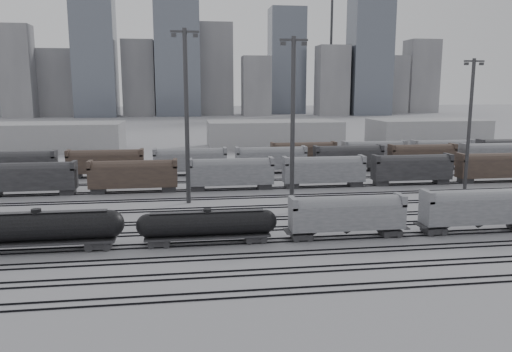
{
  "coord_description": "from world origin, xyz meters",
  "views": [
    {
      "loc": [
        -17.17,
        -55.1,
        17.96
      ],
      "look_at": [
        -5.88,
        22.82,
        4.0
      ],
      "focal_mm": 35.0,
      "sensor_mm": 36.0,
      "label": 1
    }
  ],
  "objects": [
    {
      "name": "tank_car_b",
      "position": [
        -14.71,
        1.0,
        2.33
      ],
      "size": [
        16.26,
        2.71,
        4.02
      ],
      "color": "black",
      "rests_on": "ground"
    },
    {
      "name": "skyline",
      "position": [
        10.84,
        280.0,
        34.73
      ],
      "size": [
        316.0,
        22.4,
        95.0
      ],
      "color": "#949497",
      "rests_on": "ground"
    },
    {
      "name": "hopper_car_a",
      "position": [
        2.05,
        1.0,
        3.1
      ],
      "size": [
        14.03,
        2.79,
        5.02
      ],
      "color": "black",
      "rests_on": "ground"
    },
    {
      "name": "bg_string_mid",
      "position": [
        18.0,
        48.0,
        2.8
      ],
      "size": [
        151.0,
        3.0,
        5.6
      ],
      "color": "black",
      "rests_on": "ground"
    },
    {
      "name": "tank_car_a",
      "position": [
        -33.46,
        1.0,
        2.69
      ],
      "size": [
        18.79,
        3.13,
        4.64
      ],
      "color": "black",
      "rests_on": "ground"
    },
    {
      "name": "hopper_car_b",
      "position": [
        19.28,
        1.0,
        3.3
      ],
      "size": [
        14.92,
        2.96,
        5.33
      ],
      "color": "black",
      "rests_on": "ground"
    },
    {
      "name": "warehouse_right",
      "position": [
        60.0,
        95.0,
        4.0
      ],
      "size": [
        35.0,
        18.0,
        8.0
      ],
      "primitive_type": "cube",
      "color": "#ACACAF",
      "rests_on": "ground"
    },
    {
      "name": "ground",
      "position": [
        0.0,
        0.0,
        0.0
      ],
      "size": [
        900.0,
        900.0,
        0.0
      ],
      "primitive_type": "plane",
      "color": "#A3A3A7",
      "rests_on": "ground"
    },
    {
      "name": "warehouse_left",
      "position": [
        -60.0,
        95.0,
        4.0
      ],
      "size": [
        50.0,
        18.0,
        8.0
      ],
      "primitive_type": "cube",
      "color": "#ACACAF",
      "rests_on": "ground"
    },
    {
      "name": "light_mast_c",
      "position": [
        -1.85,
        14.33,
        13.24
      ],
      "size": [
        3.99,
        0.64,
        24.96
      ],
      "color": "#353638",
      "rests_on": "ground"
    },
    {
      "name": "light_mast_d",
      "position": [
        31.61,
        24.82,
        12.12
      ],
      "size": [
        3.66,
        0.59,
        22.85
      ],
      "color": "#353638",
      "rests_on": "ground"
    },
    {
      "name": "light_mast_b",
      "position": [
        -16.69,
        22.62,
        14.2
      ],
      "size": [
        4.28,
        0.69,
        26.76
      ],
      "color": "#353638",
      "rests_on": "ground"
    },
    {
      "name": "warehouse_mid",
      "position": [
        10.0,
        95.0,
        4.0
      ],
      "size": [
        40.0,
        18.0,
        8.0
      ],
      "primitive_type": "cube",
      "color": "#ACACAF",
      "rests_on": "ground"
    },
    {
      "name": "crane_right",
      "position": [
        91.26,
        305.0,
        57.39
      ],
      "size": [
        42.0,
        1.8,
        100.0
      ],
      "color": "#353638",
      "rests_on": "ground"
    },
    {
      "name": "crane_left",
      "position": [
        -28.74,
        305.0,
        57.39
      ],
      "size": [
        42.0,
        1.8,
        100.0
      ],
      "color": "#353638",
      "rests_on": "ground"
    },
    {
      "name": "bg_string_near",
      "position": [
        8.0,
        32.0,
        2.8
      ],
      "size": [
        151.0,
        3.0,
        5.6
      ],
      "color": "gray",
      "rests_on": "ground"
    },
    {
      "name": "bg_string_far",
      "position": [
        35.5,
        56.0,
        2.8
      ],
      "size": [
        66.0,
        3.0,
        5.6
      ],
      "color": "#4F3E32",
      "rests_on": "ground"
    },
    {
      "name": "tracks",
      "position": [
        0.0,
        17.5,
        0.08
      ],
      "size": [
        220.0,
        71.5,
        0.16
      ],
      "color": "black",
      "rests_on": "ground"
    }
  ]
}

